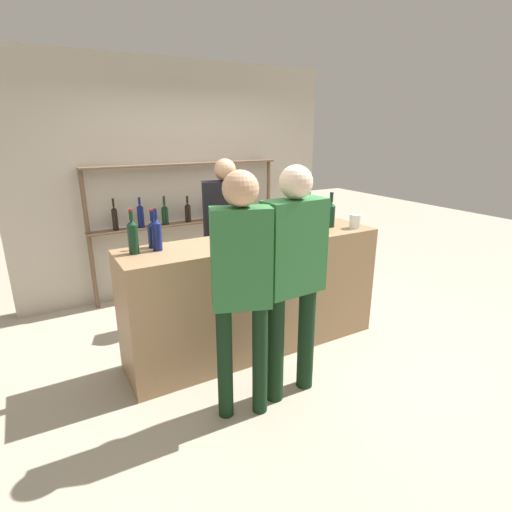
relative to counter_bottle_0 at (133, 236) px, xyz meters
The scene contains 14 objects.
ground_plane 1.62m from the counter_bottle_0, ahead, with size 16.00×16.00×0.00m, color #B2A893.
bar_counter 1.25m from the counter_bottle_0, ahead, with size 2.42×0.57×1.09m, color #997551.
back_wall 2.09m from the counter_bottle_0, 59.82° to the left, with size 4.02×0.12×2.80m, color #B2A899.
back_shelf 1.94m from the counter_bottle_0, 57.01° to the left, with size 2.41×0.18×1.62m.
counter_bottle_0 is the anchor object (origin of this frame).
counter_bottle_1 0.19m from the counter_bottle_0, ahead, with size 0.08×0.08×0.34m.
counter_bottle_2 1.91m from the counter_bottle_0, ahead, with size 0.09×0.09×0.34m.
counter_bottle_3 0.21m from the counter_bottle_0, 27.35° to the left, with size 0.09×0.09×0.32m.
wine_glass 1.36m from the counter_bottle_0, ahead, with size 0.07×0.07×0.17m.
ice_bucket 1.52m from the counter_bottle_0, ahead, with size 0.21×0.21×0.21m.
cork_jar 2.10m from the counter_bottle_0, ahead, with size 0.11×0.11×0.13m.
customer_center 1.26m from the counter_bottle_0, 41.18° to the right, with size 0.48×0.23×1.79m.
server_behind_counter 1.37m from the counter_bottle_0, 32.19° to the left, with size 0.51×0.34×1.73m.
customer_left 1.00m from the counter_bottle_0, 59.82° to the right, with size 0.43×0.30×1.78m.
Camera 1 is at (-1.71, -2.97, 2.01)m, focal length 28.00 mm.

